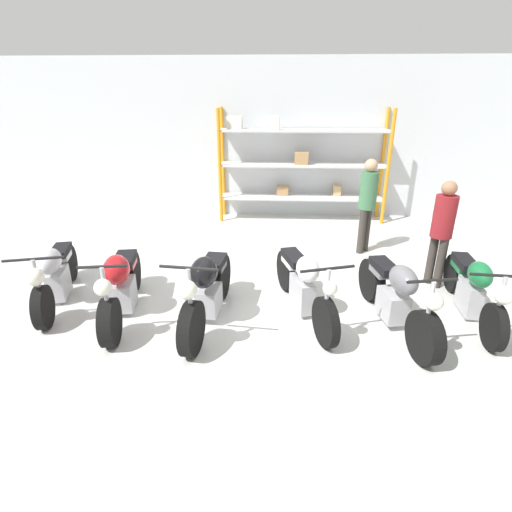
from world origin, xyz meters
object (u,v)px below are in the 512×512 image
Objects in this scene: motorcycle_silver at (55,275)px; motorcycle_red at (121,285)px; shelving_rack at (299,163)px; person_browsing at (368,199)px; person_near_rack at (442,226)px; motorcycle_green at (473,288)px; motorcycle_grey at (396,296)px; motorcycle_white at (303,284)px; motorcycle_black at (207,290)px.

motorcycle_silver is 1.10m from motorcycle_red.
shelving_rack reaches higher than person_browsing.
motorcycle_green is at bearing 72.70° from person_near_rack.
shelving_rack is at bearing -177.93° from motorcycle_grey.
person_browsing is at bearing -84.74° from person_near_rack.
motorcycle_green is 1.11m from person_near_rack.
shelving_rack is 4.56m from motorcycle_white.
motorcycle_red is at bearing 74.37° from person_browsing.
motorcycle_grey is 1.20× the size of person_browsing.
shelving_rack is at bearing 170.07° from motorcycle_black.
motorcycle_white is at bearing 102.12° from person_browsing.
shelving_rack is 2.31× the size of person_near_rack.
motorcycle_white is (1.26, 0.31, -0.04)m from motorcycle_black.
motorcycle_black reaches higher than motorcycle_green.
shelving_rack reaches higher than motorcycle_black.
motorcycle_grey is (4.69, -0.42, 0.00)m from motorcycle_silver.
motorcycle_green is 1.26× the size of person_near_rack.
person_near_rack is at bearing -166.25° from motorcycle_green.
shelving_rack reaches higher than motorcycle_silver.
person_browsing reaches higher than motorcycle_grey.
motorcycle_green is (5.80, -0.10, -0.00)m from motorcycle_silver.
motorcycle_green is at bearing 101.67° from motorcycle_black.
shelving_rack is 4.03m from person_near_rack.
person_browsing is (2.54, 2.68, 0.56)m from motorcycle_black.
motorcycle_red is 0.99× the size of motorcycle_white.
motorcycle_white is 0.99× the size of motorcycle_grey.
motorcycle_silver is at bearing -95.00° from motorcycle_black.
motorcycle_grey is at bearing 27.04° from person_near_rack.
motorcycle_red is 4.56m from person_browsing.
motorcycle_red reaches higher than motorcycle_grey.
motorcycle_green is at bearing 95.37° from motorcycle_grey.
motorcycle_red reaches higher than motorcycle_green.
shelving_rack is at bearing -85.97° from person_near_rack.
motorcycle_silver is 2.31m from motorcycle_black.
person_near_rack reaches higher than motorcycle_silver.
motorcycle_silver is 0.97× the size of motorcycle_black.
motorcycle_red is 4.73m from motorcycle_green.
motorcycle_grey reaches higher than motorcycle_silver.
motorcycle_green is at bearing 73.88° from motorcycle_white.
motorcycle_silver is 5.80m from motorcycle_green.
motorcycle_white reaches higher than motorcycle_green.
person_browsing is (1.17, -2.09, -0.29)m from shelving_rack.
person_browsing is at bearing -152.11° from motorcycle_green.
motorcycle_white is at bearing -91.48° from shelving_rack.
shelving_rack reaches higher than person_near_rack.
person_browsing is at bearing 100.67° from motorcycle_silver.
motorcycle_silver is at bearing -113.80° from motorcycle_red.
motorcycle_white is 1.19× the size of person_browsing.
motorcycle_red reaches higher than motorcycle_silver.
person_browsing is 1.62m from person_near_rack.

